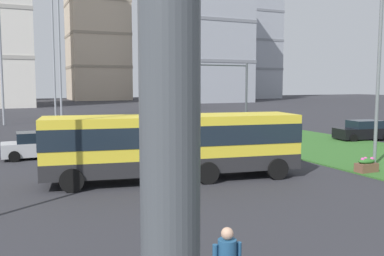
{
  "coord_description": "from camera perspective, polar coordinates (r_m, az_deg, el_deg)",
  "views": [
    {
      "loc": [
        -7.89,
        -4.01,
        4.45
      ],
      "look_at": [
        0.81,
        15.42,
        2.2
      ],
      "focal_mm": 39.27,
      "sensor_mm": 36.0,
      "label": 1
    }
  ],
  "objects": [
    {
      "name": "articulated_bus",
      "position": [
        19.46,
        -2.45,
        -2.24
      ],
      "size": [
        12.06,
        4.44,
        3.0
      ],
      "color": "yellow",
      "rests_on": "ground"
    },
    {
      "name": "car_black_sedan",
      "position": [
        35.73,
        22.23,
        -0.35
      ],
      "size": [
        4.62,
        2.54,
        1.58
      ],
      "color": "black",
      "rests_on": "ground"
    },
    {
      "name": "car_silver_hatch",
      "position": [
        26.9,
        -19.94,
        -2.23
      ],
      "size": [
        4.41,
        2.04,
        1.58
      ],
      "color": "#B7BABF",
      "rests_on": "ground"
    },
    {
      "name": "flower_planter_4",
      "position": [
        22.67,
        22.62,
        -4.66
      ],
      "size": [
        1.1,
        0.56,
        0.74
      ],
      "color": "brown",
      "rests_on": "grass_median"
    },
    {
      "name": "traffic_light_far_right",
      "position": [
        29.78,
        5.05,
        5.37
      ],
      "size": [
        4.3,
        0.28,
        5.93
      ],
      "color": "#474C51",
      "rests_on": "ground"
    },
    {
      "name": "streetlight_median",
      "position": [
        24.57,
        24.01,
        7.26
      ],
      "size": [
        0.7,
        0.28,
        9.5
      ],
      "color": "slate",
      "rests_on": "ground"
    },
    {
      "name": "apartment_tower_centre",
      "position": [
        121.4,
        -12.81,
        13.95
      ],
      "size": [
        15.27,
        16.76,
        42.86
      ],
      "color": "#C6B299",
      "rests_on": "ground"
    },
    {
      "name": "apartment_tower_eastcentre",
      "position": [
        103.79,
        1.7,
        13.86
      ],
      "size": [
        20.19,
        14.94,
        37.08
      ],
      "color": "#9EA3AD",
      "rests_on": "ground"
    },
    {
      "name": "apartment_tower_east",
      "position": [
        133.75,
        6.9,
        15.01
      ],
      "size": [
        18.79,
        16.92,
        50.75
      ],
      "color": "#9EA3AD",
      "rests_on": "ground"
    }
  ]
}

